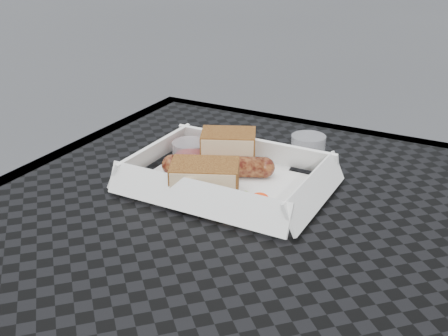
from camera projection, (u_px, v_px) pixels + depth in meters
The scene contains 9 objects.
patio_table at pixel (276, 305), 0.62m from camera, with size 0.80×0.80×0.74m.
food_tray at pixel (228, 185), 0.73m from camera, with size 0.22×0.15×0.00m, color white.
bratwurst at pixel (218, 166), 0.74m from camera, with size 0.14×0.08×0.03m.
bread_near at pixel (228, 148), 0.77m from camera, with size 0.07×0.05×0.05m, color brown.
bread_far at pixel (205, 179), 0.69m from camera, with size 0.08×0.05×0.04m, color brown.
veg_garnish at pixel (256, 202), 0.67m from camera, with size 0.03×0.03×0.00m.
napkin at pixel (245, 167), 0.78m from camera, with size 0.12×0.12×0.00m, color white.
condiment_cup_sauce at pixel (190, 152), 0.79m from camera, with size 0.05×0.05×0.03m, color maroon.
condiment_cup_empty at pixel (308, 146), 0.81m from camera, with size 0.05×0.05×0.03m, color silver.
Camera 1 is at (0.19, -0.47, 1.07)m, focal length 45.00 mm.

